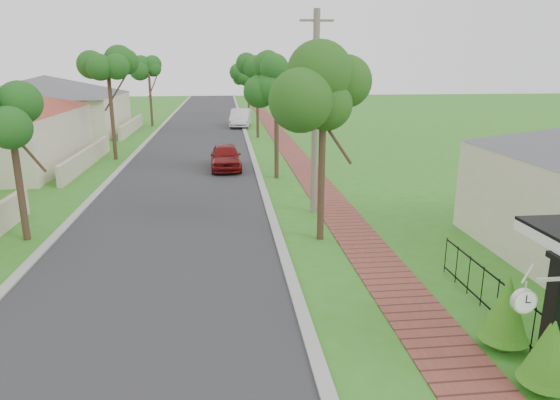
{
  "coord_description": "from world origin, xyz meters",
  "views": [
    {
      "loc": [
        -0.98,
        -8.12,
        5.57
      ],
      "look_at": [
        0.63,
        6.5,
        1.5
      ],
      "focal_mm": 32.0,
      "sensor_mm": 36.0,
      "label": 1
    }
  ],
  "objects_px": {
    "porch_post": "(553,330)",
    "station_clock": "(526,299)",
    "near_tree": "(323,102)",
    "utility_pole": "(315,114)",
    "parked_car_red": "(226,157)",
    "parked_car_white": "(240,118)"
  },
  "relations": [
    {
      "from": "parked_car_red",
      "to": "utility_pole",
      "type": "xyz_separation_m",
      "value": [
        3.3,
        -8.44,
        3.07
      ]
    },
    {
      "from": "near_tree",
      "to": "utility_pole",
      "type": "bearing_deg",
      "value": 84.27
    },
    {
      "from": "near_tree",
      "to": "utility_pole",
      "type": "relative_size",
      "value": 0.75
    },
    {
      "from": "parked_car_white",
      "to": "near_tree",
      "type": "bearing_deg",
      "value": -81.0
    },
    {
      "from": "porch_post",
      "to": "utility_pole",
      "type": "bearing_deg",
      "value": 101.56
    },
    {
      "from": "parked_car_white",
      "to": "station_clock",
      "type": "bearing_deg",
      "value": -79.14
    },
    {
      "from": "porch_post",
      "to": "parked_car_white",
      "type": "xyz_separation_m",
      "value": [
        -4.15,
        37.7,
        -0.35
      ]
    },
    {
      "from": "parked_car_white",
      "to": "porch_post",
      "type": "bearing_deg",
      "value": -77.8
    },
    {
      "from": "parked_car_red",
      "to": "parked_car_white",
      "type": "relative_size",
      "value": 0.85
    },
    {
      "from": "parked_car_red",
      "to": "parked_car_white",
      "type": "height_order",
      "value": "parked_car_white"
    },
    {
      "from": "porch_post",
      "to": "utility_pole",
      "type": "distance_m",
      "value": 11.53
    },
    {
      "from": "parked_car_white",
      "to": "station_clock",
      "type": "distance_m",
      "value": 38.26
    },
    {
      "from": "porch_post",
      "to": "parked_car_red",
      "type": "bearing_deg",
      "value": 105.94
    },
    {
      "from": "parked_car_red",
      "to": "parked_car_white",
      "type": "bearing_deg",
      "value": 84.1
    },
    {
      "from": "porch_post",
      "to": "near_tree",
      "type": "bearing_deg",
      "value": 107.69
    },
    {
      "from": "porch_post",
      "to": "station_clock",
      "type": "distance_m",
      "value": 1.26
    },
    {
      "from": "utility_pole",
      "to": "station_clock",
      "type": "distance_m",
      "value": 11.62
    },
    {
      "from": "near_tree",
      "to": "porch_post",
      "type": "bearing_deg",
      "value": -72.31
    },
    {
      "from": "parked_car_red",
      "to": "station_clock",
      "type": "relative_size",
      "value": 3.73
    },
    {
      "from": "parked_car_white",
      "to": "near_tree",
      "type": "distance_m",
      "value": 29.97
    },
    {
      "from": "parked_car_red",
      "to": "station_clock",
      "type": "height_order",
      "value": "station_clock"
    },
    {
      "from": "near_tree",
      "to": "parked_car_red",
      "type": "bearing_deg",
      "value": 104.69
    }
  ]
}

